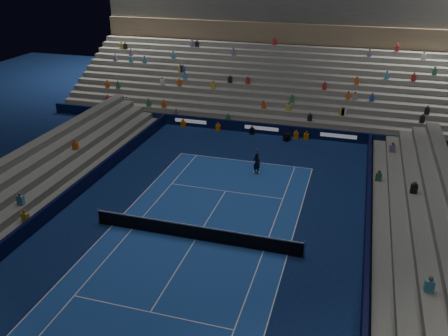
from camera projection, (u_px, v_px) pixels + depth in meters
ground at (196, 240)px, 27.76m from camera, size 90.00×90.00×0.00m
court_surface at (196, 240)px, 27.76m from camera, size 10.97×23.77×0.01m
sponsor_barrier_far at (262, 128)px, 43.64m from camera, size 44.00×0.25×1.00m
sponsor_barrier_east at (366, 260)px, 25.08m from camera, size 0.25×37.00×1.00m
sponsor_barrier_west at (53, 209)px, 30.03m from camera, size 0.25×37.00×1.00m
grandstand_main at (281, 74)px, 50.60m from camera, size 44.00×15.20×11.20m
grandstand_east at (437, 265)px, 24.02m from camera, size 5.00×37.00×2.50m
grandstand_west at (6, 196)px, 30.74m from camera, size 5.00×37.00×2.50m
tennis_net at (195, 232)px, 27.55m from camera, size 12.90×0.10×1.10m
tennis_player at (257, 163)px, 35.69m from camera, size 0.70×0.56×1.65m
broadcast_camera at (287, 137)px, 42.05m from camera, size 0.64×1.02×0.65m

